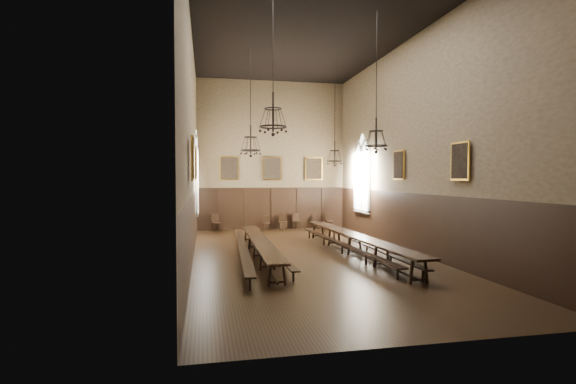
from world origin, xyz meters
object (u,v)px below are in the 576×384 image
object	(u,v)px
chair_0	(216,226)
chair_4	(283,225)
table_left	(260,249)
bench_right_outer	(367,248)
chair_6	(315,224)
bench_left_outer	(243,250)
bench_left_inner	(270,250)
chandelier_front_left	(273,118)
chair_7	(329,224)
chandelier_front_right	(376,136)
chandelier_back_right	(335,152)
chair_5	(296,224)
chair_3	(267,226)
table_right	(355,245)
chandelier_back_left	(251,144)
bench_right_inner	(342,247)

from	to	relation	value
chair_0	chair_4	size ratio (longest dim) A/B	1.03
table_left	bench_right_outer	world-z (taller)	table_left
chair_0	chair_6	bearing A→B (deg)	-18.46
bench_left_outer	chair_0	xyz separation A→B (m)	(-0.81, 8.35, 0.00)
bench_left_inner	chandelier_front_left	world-z (taller)	chandelier_front_left
chair_0	chair_7	distance (m)	6.88
chandelier_front_right	chandelier_front_left	bearing A→B (deg)	-175.30
chair_0	table_left	bearing A→B (deg)	-98.83
chandelier_back_right	chair_7	bearing A→B (deg)	75.37
chair_5	chair_6	xyz separation A→B (m)	(1.17, 0.01, -0.02)
chandelier_back_right	chandelier_front_left	size ratio (longest dim) A/B	1.20
bench_left_outer	chair_3	bearing A→B (deg)	75.35
table_right	chandelier_back_left	bearing A→B (deg)	145.94
chair_3	chair_6	bearing A→B (deg)	5.81
table_left	chandelier_back_right	bearing A→B (deg)	35.84
table_right	chandelier_front_left	distance (m)	6.48
bench_right_inner	chair_5	bearing A→B (deg)	90.60
bench_left_inner	chair_6	distance (m)	9.29
chair_3	chair_5	world-z (taller)	chair_5
chair_0	chair_7	world-z (taller)	chair_0
bench_left_inner	bench_right_outer	distance (m)	3.97
bench_left_outer	chandelier_front_right	distance (m)	6.70
chandelier_back_right	chandelier_front_left	distance (m)	6.62
bench_right_inner	table_right	bearing A→B (deg)	-35.38
bench_left_outer	chandelier_front_left	distance (m)	5.58
bench_left_inner	bench_left_outer	bearing A→B (deg)	-178.98
chair_5	chandelier_back_left	distance (m)	8.17
chair_5	chandelier_front_left	world-z (taller)	chandelier_front_left
chandelier_back_left	chandelier_front_left	xyz separation A→B (m)	(0.18, -5.13, 0.42)
bench_left_inner	bench_right_inner	world-z (taller)	bench_right_inner
chandelier_back_right	bench_left_inner	bearing A→B (deg)	-143.89
bench_left_outer	bench_right_inner	world-z (taller)	bench_left_outer
table_left	chandelier_front_right	distance (m)	6.14
chair_3	chandelier_back_right	distance (m)	7.43
chair_5	chandelier_front_right	distance (m)	11.65
chair_0	chandelier_back_left	bearing A→B (deg)	-95.33
table_right	chair_5	distance (m)	8.67
chair_4	chandelier_back_left	size ratio (longest dim) A/B	0.21
chair_0	chandelier_back_left	size ratio (longest dim) A/B	0.21
chair_6	chandelier_back_left	bearing A→B (deg)	-125.83
chair_3	chair_4	bearing A→B (deg)	2.92
bench_left_outer	chandelier_front_right	xyz separation A→B (m)	(4.50, -2.46, 4.31)
chair_7	table_left	bearing A→B (deg)	-123.53
chandelier_front_left	chandelier_front_right	world-z (taller)	same
table_right	chandelier_back_right	world-z (taller)	chandelier_back_right
chandelier_back_left	bench_left_outer	bearing A→B (deg)	-104.01
chair_6	chair_7	distance (m)	0.89
chair_0	chair_3	distance (m)	2.99
table_right	chair_4	world-z (taller)	chair_4
chair_7	chandelier_front_right	world-z (taller)	chandelier_front_right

